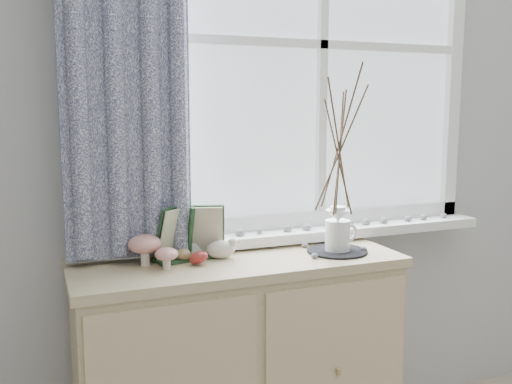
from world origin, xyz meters
The scene contains 8 objects.
sideboard centered at (-0.15, 1.75, 0.43)m, with size 1.20×0.45×0.85m.
botanical_book centered at (-0.32, 1.79, 0.95)m, with size 0.29×0.13×0.20m, color #1D3D21, non-canonical shape.
toadstool_cluster centered at (-0.47, 1.77, 0.92)m, with size 0.16×0.17×0.11m.
wooden_eggs centered at (-0.35, 1.79, 0.88)m, with size 0.13×0.17×0.07m.
songbird_figurine centered at (-0.21, 1.78, 0.89)m, with size 0.14×0.07×0.07m, color white, non-canonical shape.
crocheted_doily centered at (0.23, 1.70, 0.85)m, with size 0.23×0.23×0.01m, color black.
twig_pitcher centered at (0.23, 1.70, 1.26)m, with size 0.30×0.30×0.71m.
sideboard_pebbles centered at (0.15, 1.75, 0.86)m, with size 0.33×0.22×0.02m.
Camera 1 is at (-0.83, -0.15, 1.40)m, focal length 40.00 mm.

